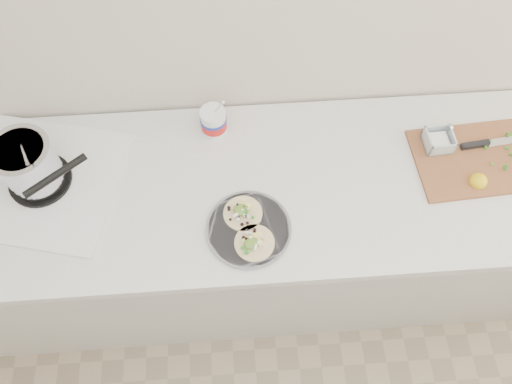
{
  "coord_description": "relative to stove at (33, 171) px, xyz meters",
  "views": [
    {
      "loc": [
        -0.03,
        0.62,
        2.31
      ],
      "look_at": [
        0.03,
        1.35,
        0.96
      ],
      "focal_mm": 35.0,
      "sensor_mm": 36.0,
      "label": 1
    }
  ],
  "objects": [
    {
      "name": "tub",
      "position": [
        0.57,
        0.17,
        -0.01
      ],
      "size": [
        0.09,
        0.09,
        0.2
      ],
      "rotation": [
        0.0,
        0.0,
        0.28
      ],
      "color": "white",
      "rests_on": "counter"
    },
    {
      "name": "stove",
      "position": [
        0.0,
        0.0,
        0.0
      ],
      "size": [
        0.59,
        0.56,
        0.24
      ],
      "rotation": [
        0.0,
        0.0,
        -0.25
      ],
      "color": "silver",
      "rests_on": "counter"
    },
    {
      "name": "counter",
      "position": [
        0.66,
        -0.04,
        -0.53
      ],
      "size": [
        2.44,
        0.66,
        0.9
      ],
      "color": "beige",
      "rests_on": "ground"
    },
    {
      "name": "taco_plate",
      "position": [
        0.66,
        -0.22,
        -0.06
      ],
      "size": [
        0.26,
        0.26,
        0.04
      ],
      "rotation": [
        0.0,
        0.0,
        0.01
      ],
      "color": "slate",
      "rests_on": "counter"
    },
    {
      "name": "cutboard",
      "position": [
        1.42,
        -0.01,
        -0.06
      ],
      "size": [
        0.42,
        0.31,
        0.06
      ],
      "rotation": [
        0.0,
        0.0,
        0.06
      ],
      "color": "brown",
      "rests_on": "counter"
    }
  ]
}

